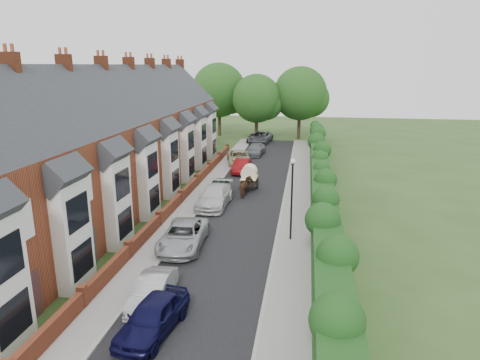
# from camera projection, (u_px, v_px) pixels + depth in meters

# --- Properties ---
(ground) EXTENTS (140.00, 140.00, 0.00)m
(ground) POSITION_uv_depth(u_px,v_px,m) (224.00, 266.00, 22.95)
(ground) COLOR #2D4C1E
(ground) RESTS_ON ground
(road) EXTENTS (6.00, 58.00, 0.02)m
(road) POSITION_uv_depth(u_px,v_px,m) (244.00, 203.00, 33.51)
(road) COLOR black
(road) RESTS_ON ground
(pavement_hedge_side) EXTENTS (2.20, 58.00, 0.12)m
(pavement_hedge_side) POSITION_uv_depth(u_px,v_px,m) (297.00, 204.00, 32.89)
(pavement_hedge_side) COLOR gray
(pavement_hedge_side) RESTS_ON ground
(pavement_house_side) EXTENTS (1.70, 58.00, 0.12)m
(pavement_house_side) POSITION_uv_depth(u_px,v_px,m) (196.00, 200.00, 34.07)
(pavement_house_side) COLOR gray
(pavement_house_side) RESTS_ON ground
(kerb_hedge_side) EXTENTS (0.18, 58.00, 0.13)m
(kerb_hedge_side) POSITION_uv_depth(u_px,v_px,m) (283.00, 204.00, 33.04)
(kerb_hedge_side) COLOR #9C9B96
(kerb_hedge_side) RESTS_ON ground
(kerb_house_side) EXTENTS (0.18, 58.00, 0.13)m
(kerb_house_side) POSITION_uv_depth(u_px,v_px,m) (206.00, 200.00, 33.95)
(kerb_house_side) COLOR #9C9B96
(kerb_house_side) RESTS_ON ground
(hedge) EXTENTS (2.10, 58.00, 2.85)m
(hedge) POSITION_uv_depth(u_px,v_px,m) (321.00, 186.00, 32.21)
(hedge) COLOR #133C15
(hedge) RESTS_ON ground
(terrace_row) EXTENTS (9.05, 40.50, 11.50)m
(terrace_row) POSITION_uv_depth(u_px,v_px,m) (109.00, 145.00, 32.93)
(terrace_row) COLOR #9A4527
(terrace_row) RESTS_ON ground
(garden_wall_row) EXTENTS (0.35, 40.35, 1.10)m
(garden_wall_row) POSITION_uv_depth(u_px,v_px,m) (181.00, 198.00, 33.16)
(garden_wall_row) COLOR brown
(garden_wall_row) RESTS_ON ground
(lamppost) EXTENTS (0.32, 0.32, 5.16)m
(lamppost) POSITION_uv_depth(u_px,v_px,m) (292.00, 189.00, 25.40)
(lamppost) COLOR black
(lamppost) RESTS_ON ground
(tree_far_left) EXTENTS (7.14, 6.80, 9.29)m
(tree_far_left) POSITION_uv_depth(u_px,v_px,m) (259.00, 100.00, 60.08)
(tree_far_left) COLOR #332316
(tree_far_left) RESTS_ON ground
(tree_far_right) EXTENTS (7.98, 7.60, 10.31)m
(tree_far_right) POSITION_uv_depth(u_px,v_px,m) (303.00, 95.00, 60.93)
(tree_far_right) COLOR #332316
(tree_far_right) RESTS_ON ground
(tree_far_back) EXTENTS (8.40, 8.00, 10.82)m
(tree_far_back) POSITION_uv_depth(u_px,v_px,m) (222.00, 92.00, 63.60)
(tree_far_back) COLOR #332316
(tree_far_back) RESTS_ON ground
(car_navy) EXTENTS (2.31, 4.42, 1.44)m
(car_navy) POSITION_uv_depth(u_px,v_px,m) (153.00, 316.00, 17.09)
(car_navy) COLOR black
(car_navy) RESTS_ON ground
(car_silver_a) EXTENTS (1.45, 3.89, 1.27)m
(car_silver_a) POSITION_uv_depth(u_px,v_px,m) (153.00, 291.00, 19.21)
(car_silver_a) COLOR #A7A7AC
(car_silver_a) RESTS_ON ground
(car_silver_b) EXTENTS (2.61, 5.27, 1.44)m
(car_silver_b) POSITION_uv_depth(u_px,v_px,m) (183.00, 236.00, 25.19)
(car_silver_b) COLOR #A8ABAF
(car_silver_b) RESTS_ON ground
(car_white) EXTENTS (2.30, 5.36, 1.54)m
(car_white) POSITION_uv_depth(u_px,v_px,m) (214.00, 196.00, 32.53)
(car_white) COLOR silver
(car_white) RESTS_ON ground
(car_green) EXTENTS (2.18, 4.19, 1.36)m
(car_green) POSITION_uv_depth(u_px,v_px,m) (219.00, 187.00, 35.21)
(car_green) COLOR black
(car_green) RESTS_ON ground
(car_red) EXTENTS (1.57, 4.16, 1.35)m
(car_red) POSITION_uv_depth(u_px,v_px,m) (242.00, 166.00, 42.79)
(car_red) COLOR maroon
(car_red) RESTS_ON ground
(car_beige) EXTENTS (3.56, 5.65, 1.46)m
(car_beige) POSITION_uv_depth(u_px,v_px,m) (239.00, 158.00, 46.29)
(car_beige) COLOR #C1B38B
(car_beige) RESTS_ON ground
(car_grey) EXTENTS (2.27, 4.78, 1.35)m
(car_grey) POSITION_uv_depth(u_px,v_px,m) (256.00, 149.00, 51.09)
(car_grey) COLOR slate
(car_grey) RESTS_ON ground
(car_black) EXTENTS (2.06, 4.17, 1.37)m
(car_black) POSITION_uv_depth(u_px,v_px,m) (254.00, 138.00, 59.39)
(car_black) COLOR black
(car_black) RESTS_ON ground
(horse) EXTENTS (0.98, 1.95, 1.60)m
(horse) POSITION_uv_depth(u_px,v_px,m) (246.00, 187.00, 34.82)
(horse) COLOR #492B1B
(horse) RESTS_ON ground
(horse_cart) EXTENTS (1.39, 3.06, 2.21)m
(horse_cart) POSITION_uv_depth(u_px,v_px,m) (249.00, 176.00, 36.65)
(horse_cart) COLOR black
(horse_cart) RESTS_ON ground
(car_extra_far) EXTENTS (3.25, 5.85, 1.55)m
(car_extra_far) POSITION_uv_depth(u_px,v_px,m) (261.00, 137.00, 59.01)
(car_extra_far) COLOR #525359
(car_extra_far) RESTS_ON ground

